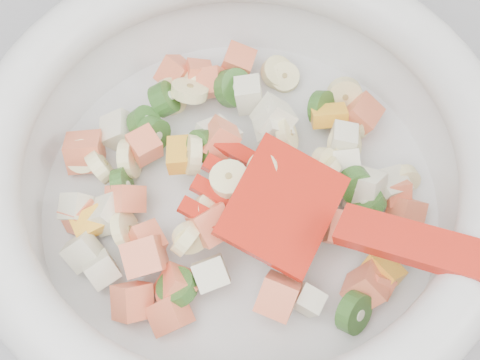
{
  "coord_description": "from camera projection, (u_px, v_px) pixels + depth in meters",
  "views": [
    {
      "loc": [
        -0.18,
        1.25,
        1.36
      ],
      "look_at": [
        -0.2,
        1.48,
        0.95
      ],
      "focal_mm": 55.0,
      "sensor_mm": 36.0,
      "label": 1
    }
  ],
  "objects": [
    {
      "name": "mixing_bowl",
      "position": [
        241.0,
        175.0,
        0.47
      ],
      "size": [
        0.46,
        0.35,
        0.13
      ],
      "color": "silver",
      "rests_on": "counter"
    }
  ]
}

